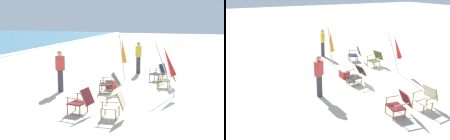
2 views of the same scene
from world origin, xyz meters
TOP-DOWN VIEW (x-y plane):
  - ground_plane at (0.00, 0.00)m, footprint 80.00×80.00m
  - beach_chair_back_left at (-0.01, 1.08)m, footprint 0.67×0.84m
  - beach_chair_mid_center at (1.43, -0.94)m, footprint 0.73×0.84m
  - beach_chair_front_left at (2.63, -0.44)m, footprint 0.77×0.84m
  - beach_chair_front_right at (-2.87, 0.08)m, footprint 0.63×0.73m
  - beach_chair_back_right at (-2.78, 1.16)m, footprint 0.67×0.79m
  - umbrella_furled_red at (0.09, -1.10)m, footprint 0.28×0.84m
  - umbrella_furled_orange at (2.38, 1.20)m, footprint 0.27×0.39m
  - person_near_chairs at (4.28, 0.87)m, footprint 0.37×0.26m
  - person_by_waterline at (-0.42, 3.00)m, footprint 0.36×0.39m
  - cooler_box at (0.77, 1.29)m, footprint 0.49×0.35m

SIDE VIEW (x-z plane):
  - ground_plane at x=0.00m, z-range 0.00..0.00m
  - cooler_box at x=0.77m, z-range 0.00..0.40m
  - beach_chair_back_left at x=-0.01m, z-range 0.03..0.81m
  - beach_chair_mid_center at x=1.43m, z-range 0.03..0.83m
  - beach_chair_back_right at x=-2.78m, z-range 0.03..0.83m
  - beach_chair_front_right at x=-2.87m, z-range 0.02..0.84m
  - beach_chair_front_left at x=2.63m, z-range 0.02..0.84m
  - person_near_chairs at x=4.28m, z-range 0.02..1.65m
  - person_by_waterline at x=-0.42m, z-range 0.02..1.65m
  - umbrella_furled_red at x=0.09m, z-range 0.30..2.30m
  - umbrella_furled_orange at x=2.38m, z-range 0.33..2.44m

